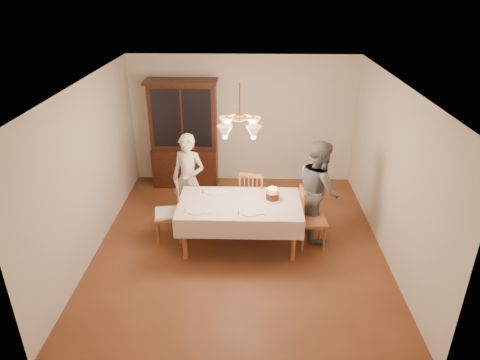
{
  "coord_description": "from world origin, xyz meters",
  "views": [
    {
      "loc": [
        0.16,
        -5.81,
        3.9
      ],
      "look_at": [
        0.0,
        0.2,
        1.05
      ],
      "focal_mm": 32.0,
      "sensor_mm": 36.0,
      "label": 1
    }
  ],
  "objects_px": {
    "dining_table": "(240,207)",
    "chair_far_side": "(254,199)",
    "birthday_cake": "(272,196)",
    "elderly_woman": "(189,179)",
    "china_hutch": "(184,136)"
  },
  "relations": [
    {
      "from": "chair_far_side",
      "to": "elderly_woman",
      "type": "distance_m",
      "value": 1.17
    },
    {
      "from": "dining_table",
      "to": "elderly_woman",
      "type": "height_order",
      "value": "elderly_woman"
    },
    {
      "from": "dining_table",
      "to": "birthday_cake",
      "type": "relative_size",
      "value": 6.33
    },
    {
      "from": "dining_table",
      "to": "elderly_woman",
      "type": "distance_m",
      "value": 1.17
    },
    {
      "from": "chair_far_side",
      "to": "birthday_cake",
      "type": "distance_m",
      "value": 0.77
    },
    {
      "from": "china_hutch",
      "to": "birthday_cake",
      "type": "height_order",
      "value": "china_hutch"
    },
    {
      "from": "dining_table",
      "to": "chair_far_side",
      "type": "distance_m",
      "value": 0.8
    },
    {
      "from": "dining_table",
      "to": "birthday_cake",
      "type": "bearing_deg",
      "value": 12.34
    },
    {
      "from": "elderly_woman",
      "to": "birthday_cake",
      "type": "bearing_deg",
      "value": -6.35
    },
    {
      "from": "elderly_woman",
      "to": "birthday_cake",
      "type": "xyz_separation_m",
      "value": [
        1.4,
        -0.63,
        0.02
      ]
    },
    {
      "from": "china_hutch",
      "to": "chair_far_side",
      "type": "bearing_deg",
      "value": -47.68
    },
    {
      "from": "china_hutch",
      "to": "chair_far_side",
      "type": "distance_m",
      "value": 2.15
    },
    {
      "from": "china_hutch",
      "to": "chair_far_side",
      "type": "relative_size",
      "value": 2.16
    },
    {
      "from": "china_hutch",
      "to": "birthday_cake",
      "type": "distance_m",
      "value": 2.73
    },
    {
      "from": "chair_far_side",
      "to": "birthday_cake",
      "type": "relative_size",
      "value": 3.33
    }
  ]
}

